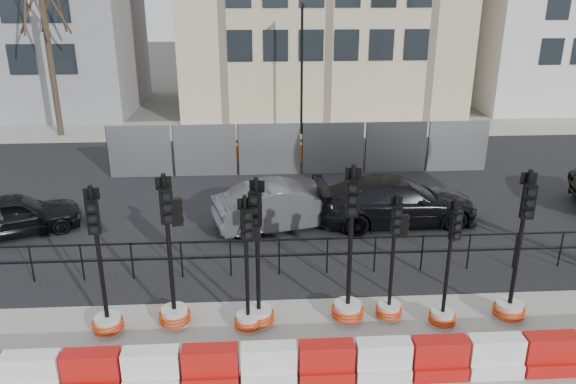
{
  "coord_description": "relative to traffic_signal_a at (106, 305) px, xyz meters",
  "views": [
    {
      "loc": [
        -1.74,
        -11.23,
        6.92
      ],
      "look_at": [
        -0.87,
        3.0,
        1.55
      ],
      "focal_mm": 35.0,
      "sensor_mm": 36.0,
      "label": 1
    }
  ],
  "objects": [
    {
      "name": "sidewalk_far",
      "position": [
        4.88,
        17.06,
        -0.67
      ],
      "size": [
        40.0,
        4.0,
        0.02
      ],
      "primitive_type": "cube",
      "color": "gray",
      "rests_on": "ground"
    },
    {
      "name": "traffic_signal_h",
      "position": [
        8.56,
        -0.01,
        0.03
      ],
      "size": [
        0.68,
        0.68,
        3.45
      ],
      "rotation": [
        0.0,
        0.0,
        -0.15
      ],
      "color": "silver",
      "rests_on": "ground"
    },
    {
      "name": "traffic_signal_d",
      "position": [
        2.93,
        -0.04,
        0.04
      ],
      "size": [
        0.6,
        0.6,
        3.04
      ],
      "rotation": [
        0.0,
        0.0,
        0.27
      ],
      "color": "silver",
      "rests_on": "ground"
    },
    {
      "name": "heras_fencing",
      "position": [
        4.87,
        10.86,
        -0.0
      ],
      "size": [
        14.33,
        1.72,
        2.0
      ],
      "color": "gray",
      "rests_on": "ground"
    },
    {
      "name": "road",
      "position": [
        4.88,
        8.06,
        -0.67
      ],
      "size": [
        40.0,
        14.0,
        0.03
      ],
      "primitive_type": "cube",
      "color": "black",
      "rests_on": "ground"
    },
    {
      "name": "traffic_signal_g",
      "position": [
        7.05,
        -0.15,
        -0.08
      ],
      "size": [
        0.58,
        0.58,
        2.93
      ],
      "rotation": [
        0.0,
        0.0,
        0.22
      ],
      "color": "silver",
      "rests_on": "ground"
    },
    {
      "name": "lamp_post_far",
      "position": [
        5.38,
        16.04,
        2.54
      ],
      "size": [
        0.12,
        0.56,
        6.0
      ],
      "color": "black",
      "rests_on": "ground"
    },
    {
      "name": "traffic_signal_a",
      "position": [
        0.0,
        0.0,
        0.0
      ],
      "size": [
        0.65,
        0.65,
        3.3
      ],
      "rotation": [
        0.0,
        0.0,
        0.16
      ],
      "color": "silver",
      "rests_on": "ground"
    },
    {
      "name": "car_c",
      "position": [
        7.35,
        5.34,
        0.03
      ],
      "size": [
        2.6,
        5.16,
        1.43
      ],
      "primitive_type": "imported",
      "rotation": [
        0.0,
        0.0,
        1.63
      ],
      "color": "black",
      "rests_on": "ground"
    },
    {
      "name": "traffic_signal_e",
      "position": [
        5.06,
        0.16,
        0.05
      ],
      "size": [
        0.7,
        0.7,
        3.56
      ],
      "rotation": [
        0.0,
        0.0,
        -0.16
      ],
      "color": "silver",
      "rests_on": "ground"
    },
    {
      "name": "barrier_row",
      "position": [
        4.88,
        -1.74,
        -0.32
      ],
      "size": [
        14.65,
        0.5,
        0.8
      ],
      "color": "red",
      "rests_on": "ground"
    },
    {
      "name": "traffic_signal_f",
      "position": [
        5.98,
        0.19,
        0.01
      ],
      "size": [
        0.57,
        0.57,
        2.92
      ],
      "rotation": [
        0.0,
        0.0,
        -0.02
      ],
      "color": "silver",
      "rests_on": "ground"
    },
    {
      "name": "traffic_signal_c",
      "position": [
        3.14,
        0.11,
        0.01
      ],
      "size": [
        0.66,
        0.66,
        3.35
      ],
      "rotation": [
        0.0,
        0.0,
        -0.26
      ],
      "color": "silver",
      "rests_on": "ground"
    },
    {
      "name": "car_a",
      "position": [
        -3.84,
        5.14,
        -0.06
      ],
      "size": [
        4.12,
        4.71,
        1.24
      ],
      "primitive_type": "imported",
      "rotation": [
        0.0,
        0.0,
        1.98
      ],
      "color": "black",
      "rests_on": "ground"
    },
    {
      "name": "traffic_signal_b",
      "position": [
        1.37,
        0.21,
        0.14
      ],
      "size": [
        0.68,
        0.68,
        3.43
      ],
      "rotation": [
        0.0,
        0.0,
        0.3
      ],
      "color": "silver",
      "rests_on": "ground"
    },
    {
      "name": "ground",
      "position": [
        4.88,
        1.06,
        -0.68
      ],
      "size": [
        120.0,
        120.0,
        0.0
      ],
      "primitive_type": "plane",
      "color": "#51514C",
      "rests_on": "ground"
    },
    {
      "name": "kerb_railing",
      "position": [
        4.88,
        2.26,
        0.01
      ],
      "size": [
        18.0,
        0.04,
        1.0
      ],
      "color": "black",
      "rests_on": "ground"
    },
    {
      "name": "car_b",
      "position": [
        4.0,
        5.22,
        0.02
      ],
      "size": [
        3.59,
        4.98,
        1.4
      ],
      "primitive_type": "imported",
      "rotation": [
        0.0,
        0.0,
        1.83
      ],
      "color": "#4A4A4F",
      "rests_on": "ground"
    }
  ]
}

